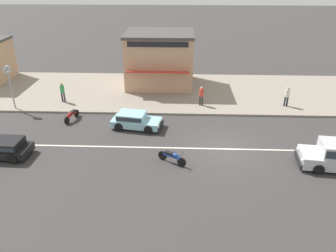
% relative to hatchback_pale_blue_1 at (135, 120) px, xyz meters
% --- Properties ---
extents(ground_plane, '(160.00, 160.00, 0.00)m').
position_rel_hatchback_pale_blue_1_xyz_m(ground_plane, '(6.04, -2.82, -0.59)').
color(ground_plane, '#383535').
extents(lane_centre_stripe, '(50.40, 0.14, 0.01)m').
position_rel_hatchback_pale_blue_1_xyz_m(lane_centre_stripe, '(6.04, -2.82, -0.58)').
color(lane_centre_stripe, silver).
rests_on(lane_centre_stripe, ground).
extents(kerb_strip, '(68.00, 10.00, 0.15)m').
position_rel_hatchback_pale_blue_1_xyz_m(kerb_strip, '(6.04, 7.20, -0.51)').
color(kerb_strip, gray).
rests_on(kerb_strip, ground).
extents(hatchback_pale_blue_1, '(3.73, 2.11, 1.10)m').
position_rel_hatchback_pale_blue_1_xyz_m(hatchback_pale_blue_1, '(0.00, 0.00, 0.00)').
color(hatchback_pale_blue_1, '#93C6D6').
rests_on(hatchback_pale_blue_1, ground).
extents(hatchback_black_2, '(3.57, 1.85, 1.10)m').
position_rel_hatchback_pale_blue_1_xyz_m(hatchback_black_2, '(-7.43, -4.18, 0.00)').
color(hatchback_black_2, black).
rests_on(hatchback_black_2, ground).
extents(motorcycle_0, '(0.72, 1.84, 0.80)m').
position_rel_hatchback_pale_blue_1_xyz_m(motorcycle_0, '(-4.87, 1.00, -0.16)').
color(motorcycle_0, black).
rests_on(motorcycle_0, ground).
extents(motorcycle_2, '(1.67, 1.08, 0.80)m').
position_rel_hatchback_pale_blue_1_xyz_m(motorcycle_2, '(2.78, -4.56, -0.16)').
color(motorcycle_2, black).
rests_on(motorcycle_2, ground).
extents(street_clock, '(0.62, 0.22, 3.48)m').
position_rel_hatchback_pale_blue_1_xyz_m(street_clock, '(-9.96, 2.74, 2.13)').
color(street_clock, '#9E9EA3').
rests_on(street_clock, kerb_strip).
extents(pedestrian_near_clock, '(0.34, 0.34, 1.58)m').
position_rel_hatchback_pale_blue_1_xyz_m(pedestrian_near_clock, '(4.88, 3.95, 0.48)').
color(pedestrian_near_clock, '#333338').
rests_on(pedestrian_near_clock, kerb_strip).
extents(pedestrian_mid_kerb, '(0.34, 0.34, 1.65)m').
position_rel_hatchback_pale_blue_1_xyz_m(pedestrian_mid_kerb, '(-6.53, 4.22, 0.52)').
color(pedestrian_mid_kerb, '#333338').
rests_on(pedestrian_mid_kerb, kerb_strip).
extents(pedestrian_far_end, '(0.34, 0.34, 1.62)m').
position_rel_hatchback_pale_blue_1_xyz_m(pedestrian_far_end, '(11.72, 4.05, 0.51)').
color(pedestrian_far_end, '#232838').
rests_on(pedestrian_far_end, kerb_strip).
extents(shopfront_mid_block, '(6.14, 5.87, 4.86)m').
position_rel_hatchback_pale_blue_1_xyz_m(shopfront_mid_block, '(1.24, 9.01, 2.00)').
color(shopfront_mid_block, tan).
rests_on(shopfront_mid_block, kerb_strip).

